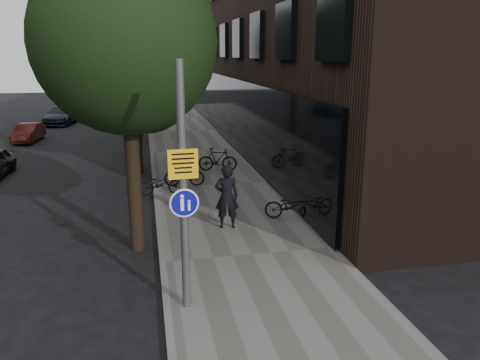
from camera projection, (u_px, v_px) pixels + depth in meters
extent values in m
plane|color=black|center=(279.00, 334.00, 8.70)|extent=(120.00, 120.00, 0.00)
cube|color=slate|center=(214.00, 186.00, 18.19)|extent=(4.50, 60.00, 0.12)
cube|color=slate|center=(155.00, 189.00, 17.76)|extent=(0.15, 60.00, 0.13)
cylinder|color=black|center=(135.00, 192.00, 12.04)|extent=(0.36, 0.36, 3.20)
sphere|color=black|center=(125.00, 42.00, 11.07)|extent=(4.40, 4.40, 4.40)
sphere|color=black|center=(145.00, 83.00, 12.17)|extent=(2.64, 2.64, 2.64)
cylinder|color=black|center=(137.00, 136.00, 20.08)|extent=(0.36, 0.36, 3.20)
sphere|color=black|center=(132.00, 47.00, 19.11)|extent=(5.00, 5.00, 5.00)
sphere|color=black|center=(143.00, 71.00, 20.21)|extent=(3.00, 3.00, 3.00)
cylinder|color=black|center=(139.00, 112.00, 28.59)|extent=(0.36, 0.36, 3.20)
sphere|color=black|center=(135.00, 49.00, 27.62)|extent=(5.00, 5.00, 5.00)
sphere|color=black|center=(143.00, 66.00, 28.72)|extent=(3.00, 3.00, 3.00)
cylinder|color=#595B5E|center=(183.00, 191.00, 8.82)|extent=(0.16, 0.16, 4.84)
cube|color=#DCA00B|center=(182.00, 163.00, 8.68)|extent=(0.56, 0.06, 0.56)
cylinder|color=#0B0E81|center=(184.00, 202.00, 8.87)|extent=(0.49, 0.04, 0.49)
cylinder|color=white|center=(184.00, 202.00, 8.87)|extent=(0.56, 0.05, 0.56)
imported|color=black|center=(227.00, 197.00, 13.45)|extent=(0.73, 0.53, 1.87)
imported|color=black|center=(291.00, 206.00, 14.28)|extent=(1.71, 1.07, 0.85)
imported|color=black|center=(218.00, 159.00, 20.15)|extent=(1.74, 0.83, 1.01)
imported|color=black|center=(161.00, 183.00, 16.76)|extent=(1.61, 0.60, 0.84)
imported|color=black|center=(184.00, 174.00, 17.84)|extent=(1.58, 0.60, 0.93)
imported|color=#541A18|center=(28.00, 133.00, 27.50)|extent=(1.44, 3.31, 1.06)
imported|color=#1C2633|center=(62.00, 115.00, 34.54)|extent=(2.43, 4.75, 1.32)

